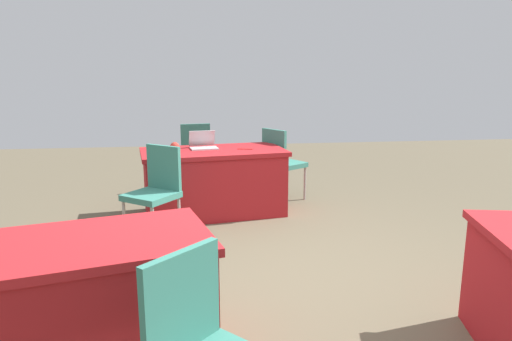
{
  "coord_description": "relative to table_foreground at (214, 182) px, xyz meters",
  "views": [
    {
      "loc": [
        0.65,
        3.39,
        1.68
      ],
      "look_at": [
        0.18,
        -0.19,
        0.9
      ],
      "focal_mm": 32.29,
      "sensor_mm": 36.0,
      "label": 1
    }
  ],
  "objects": [
    {
      "name": "ground_plane",
      "position": [
        -0.46,
        1.97,
        -0.39
      ],
      "size": [
        14.4,
        14.4,
        0.0
      ],
      "primitive_type": "plane",
      "color": "brown"
    },
    {
      "name": "scissors_red",
      "position": [
        -0.38,
        0.01,
        0.39
      ],
      "size": [
        0.18,
        0.07,
        0.01
      ],
      "primitive_type": "cube",
      "rotation": [
        0.0,
        0.0,
        2.95
      ],
      "color": "red",
      "rests_on": "table_foreground"
    },
    {
      "name": "laptop_silver",
      "position": [
        0.11,
        -0.12,
        0.43
      ],
      "size": [
        0.36,
        0.34,
        0.21
      ],
      "rotation": [
        0.0,
        0.0,
        0.15
      ],
      "color": "silver",
      "rests_on": "table_foreground"
    },
    {
      "name": "chair_tucked_right",
      "position": [
        0.61,
        0.81,
        0.15
      ],
      "size": [
        0.62,
        0.62,
        0.95
      ],
      "rotation": [
        0.0,
        0.0,
        -0.67
      ],
      "color": "#9E9993",
      "rests_on": "ground"
    },
    {
      "name": "table_mid_left",
      "position": [
        0.85,
        2.89,
        -0.0
      ],
      "size": [
        1.58,
        1.12,
        0.78
      ],
      "rotation": [
        0.0,
        0.0,
        0.24
      ],
      "color": "#AD1E23",
      "rests_on": "ground"
    },
    {
      "name": "yarn_ball",
      "position": [
        0.45,
        0.02,
        0.44
      ],
      "size": [
        0.1,
        0.1,
        0.1
      ],
      "primitive_type": "sphere",
      "color": "#B2382D",
      "rests_on": "table_foreground"
    },
    {
      "name": "chair_near_front",
      "position": [
        0.22,
        -1.35,
        0.15
      ],
      "size": [
        0.5,
        0.5,
        0.95
      ],
      "rotation": [
        0.0,
        0.0,
        3.28
      ],
      "color": "#9E9993",
      "rests_on": "ground"
    },
    {
      "name": "table_foreground",
      "position": [
        0.0,
        0.0,
        0.0
      ],
      "size": [
        1.77,
        1.07,
        0.78
      ],
      "rotation": [
        0.0,
        0.0,
        0.14
      ],
      "color": "#AD1E23",
      "rests_on": "ground"
    },
    {
      "name": "chair_tucked_left",
      "position": [
        -0.9,
        -0.46,
        0.16
      ],
      "size": [
        0.61,
        0.61,
        0.95
      ],
      "rotation": [
        0.0,
        0.0,
        2.15
      ],
      "color": "#9E9993",
      "rests_on": "ground"
    }
  ]
}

